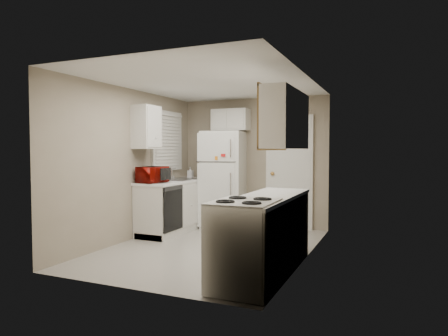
% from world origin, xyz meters
% --- Properties ---
extents(floor, '(3.80, 3.80, 0.00)m').
position_xyz_m(floor, '(0.00, 0.00, 0.00)').
color(floor, beige).
rests_on(floor, ground).
extents(ceiling, '(3.80, 3.80, 0.00)m').
position_xyz_m(ceiling, '(0.00, 0.00, 2.40)').
color(ceiling, white).
rests_on(ceiling, floor).
extents(wall_left, '(3.80, 3.80, 0.00)m').
position_xyz_m(wall_left, '(-1.40, 0.00, 1.20)').
color(wall_left, gray).
rests_on(wall_left, floor).
extents(wall_right, '(3.80, 3.80, 0.00)m').
position_xyz_m(wall_right, '(1.40, 0.00, 1.20)').
color(wall_right, gray).
rests_on(wall_right, floor).
extents(wall_back, '(2.80, 2.80, 0.00)m').
position_xyz_m(wall_back, '(0.00, 1.90, 1.20)').
color(wall_back, gray).
rests_on(wall_back, floor).
extents(wall_front, '(2.80, 2.80, 0.00)m').
position_xyz_m(wall_front, '(0.00, -1.90, 1.20)').
color(wall_front, gray).
rests_on(wall_front, floor).
extents(left_counter, '(0.60, 1.80, 0.90)m').
position_xyz_m(left_counter, '(-1.10, 0.90, 0.45)').
color(left_counter, silver).
rests_on(left_counter, floor).
extents(dishwasher, '(0.03, 0.58, 0.72)m').
position_xyz_m(dishwasher, '(-0.81, 0.30, 0.49)').
color(dishwasher, black).
rests_on(dishwasher, floor).
extents(sink, '(0.54, 0.74, 0.16)m').
position_xyz_m(sink, '(-1.10, 1.05, 0.86)').
color(sink, gray).
rests_on(sink, left_counter).
extents(microwave, '(0.50, 0.31, 0.31)m').
position_xyz_m(microwave, '(-1.15, 0.23, 1.05)').
color(microwave, maroon).
rests_on(microwave, left_counter).
extents(soap_bottle, '(0.10, 0.10, 0.21)m').
position_xyz_m(soap_bottle, '(-1.15, 1.53, 1.00)').
color(soap_bottle, white).
rests_on(soap_bottle, left_counter).
extents(window_blinds, '(0.10, 0.98, 1.08)m').
position_xyz_m(window_blinds, '(-1.36, 1.05, 1.60)').
color(window_blinds, silver).
rests_on(window_blinds, wall_left).
extents(upper_cabinet_left, '(0.30, 0.45, 0.70)m').
position_xyz_m(upper_cabinet_left, '(-1.25, 0.22, 1.80)').
color(upper_cabinet_left, silver).
rests_on(upper_cabinet_left, wall_left).
extents(refrigerator, '(0.82, 0.80, 1.77)m').
position_xyz_m(refrigerator, '(-0.45, 1.55, 0.89)').
color(refrigerator, silver).
rests_on(refrigerator, floor).
extents(cabinet_over_fridge, '(0.70, 0.30, 0.40)m').
position_xyz_m(cabinet_over_fridge, '(-0.40, 1.75, 2.00)').
color(cabinet_over_fridge, silver).
rests_on(cabinet_over_fridge, wall_back).
extents(interior_door, '(0.86, 0.06, 2.08)m').
position_xyz_m(interior_door, '(0.70, 1.86, 1.02)').
color(interior_door, silver).
rests_on(interior_door, floor).
extents(right_counter, '(0.60, 2.00, 0.90)m').
position_xyz_m(right_counter, '(1.10, -0.80, 0.45)').
color(right_counter, silver).
rests_on(right_counter, floor).
extents(stove, '(0.62, 0.77, 0.92)m').
position_xyz_m(stove, '(1.06, -1.43, 0.46)').
color(stove, silver).
rests_on(stove, floor).
extents(upper_cabinet_right, '(0.30, 1.20, 0.70)m').
position_xyz_m(upper_cabinet_right, '(1.25, -0.50, 1.80)').
color(upper_cabinet_right, silver).
rests_on(upper_cabinet_right, wall_right).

